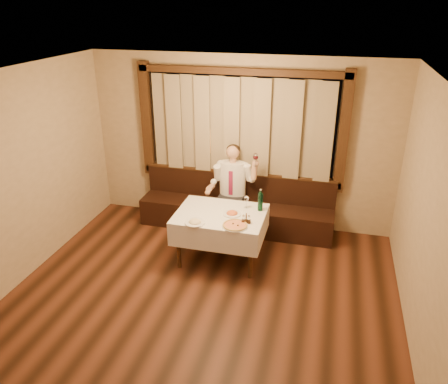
% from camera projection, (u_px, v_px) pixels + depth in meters
% --- Properties ---
extents(room, '(5.01, 6.01, 2.81)m').
position_uv_depth(room, '(205.00, 185.00, 5.28)').
color(room, black).
rests_on(room, ground).
extents(banquette, '(3.20, 0.61, 0.94)m').
position_uv_depth(banquette, '(236.00, 210.00, 7.31)').
color(banquette, black).
rests_on(banquette, ground).
extents(dining_table, '(1.27, 0.97, 0.76)m').
position_uv_depth(dining_table, '(221.00, 220.00, 6.27)').
color(dining_table, black).
rests_on(dining_table, ground).
extents(pizza, '(0.35, 0.35, 0.04)m').
position_uv_depth(pizza, '(235.00, 225.00, 5.86)').
color(pizza, white).
rests_on(pizza, dining_table).
extents(pasta_red, '(0.26, 0.26, 0.09)m').
position_uv_depth(pasta_red, '(232.00, 212.00, 6.17)').
color(pasta_red, white).
rests_on(pasta_red, dining_table).
extents(pasta_cream, '(0.28, 0.28, 0.10)m').
position_uv_depth(pasta_cream, '(195.00, 221.00, 5.93)').
color(pasta_cream, white).
rests_on(pasta_cream, dining_table).
extents(green_bottle, '(0.07, 0.07, 0.33)m').
position_uv_depth(green_bottle, '(260.00, 201.00, 6.25)').
color(green_bottle, '#0D3D25').
rests_on(green_bottle, dining_table).
extents(table_wine_glass, '(0.07, 0.07, 0.19)m').
position_uv_depth(table_wine_glass, '(246.00, 199.00, 6.31)').
color(table_wine_glass, white).
rests_on(table_wine_glass, dining_table).
extents(cruet_caddy, '(0.13, 0.08, 0.13)m').
position_uv_depth(cruet_caddy, '(246.00, 220.00, 5.93)').
color(cruet_caddy, black).
rests_on(cruet_caddy, dining_table).
extents(seated_man, '(0.80, 0.60, 1.45)m').
position_uv_depth(seated_man, '(232.00, 183.00, 7.03)').
color(seated_man, black).
rests_on(seated_man, ground).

